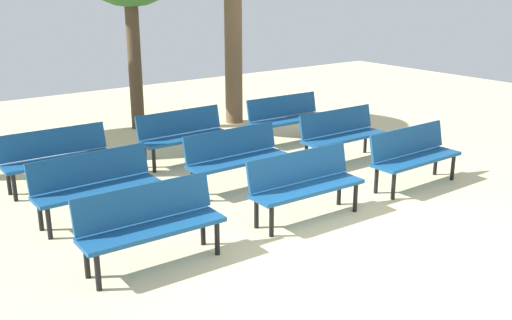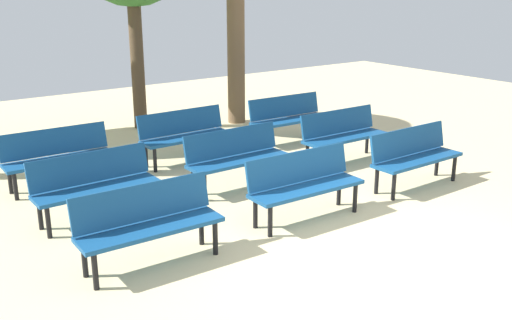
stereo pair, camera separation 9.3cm
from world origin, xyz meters
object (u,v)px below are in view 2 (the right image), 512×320
object	(u,v)px
bench_r0_c0	(148,220)
bench_r2_c0	(58,154)
bench_r1_c2	(342,133)
bench_r2_c1	(185,133)
bench_r0_c2	(414,154)
tree_1	(236,50)
bench_r1_c1	(236,155)
bench_r0_c1	(304,182)
bench_r1_c0	(94,182)
bench_r2_c2	(288,116)

from	to	relation	value
bench_r0_c0	bench_r2_c0	size ratio (longest dim) A/B	1.00
bench_r0_c0	bench_r1_c2	world-z (taller)	same
bench_r2_c1	bench_r0_c2	bearing A→B (deg)	-56.00
tree_1	bench_r0_c2	bearing A→B (deg)	-92.06
bench_r0_c0	bench_r1_c1	bearing A→B (deg)	36.10
bench_r0_c1	tree_1	world-z (taller)	tree_1
bench_r0_c2	bench_r1_c2	distance (m)	1.56
bench_r0_c2	bench_r0_c1	bearing A→B (deg)	179.12
bench_r0_c2	bench_r2_c0	distance (m)	5.34
bench_r1_c1	bench_r2_c0	world-z (taller)	same
bench_r1_c2	tree_1	xyz separation A→B (m)	(0.15, 3.44, 1.06)
bench_r1_c0	bench_r1_c2	size ratio (longest dim) A/B	1.00
bench_r1_c0	bench_r1_c2	bearing A→B (deg)	-1.07
bench_r0_c0	bench_r0_c2	size ratio (longest dim) A/B	1.01
bench_r1_c2	tree_1	world-z (taller)	tree_1
bench_r1_c1	bench_r2_c0	size ratio (longest dim) A/B	1.00
bench_r2_c1	bench_r2_c2	world-z (taller)	same
bench_r1_c1	bench_r2_c1	size ratio (longest dim) A/B	1.00
bench_r0_c1	tree_1	bearing A→B (deg)	66.69
bench_r2_c1	bench_r1_c0	bearing A→B (deg)	-145.48
bench_r0_c0	bench_r1_c0	distance (m)	1.55
bench_r0_c1	bench_r1_c0	size ratio (longest dim) A/B	1.01
bench_r0_c1	bench_r2_c2	xyz separation A→B (m)	(2.23, 3.07, 0.00)
bench_r1_c2	bench_r2_c0	size ratio (longest dim) A/B	1.00
bench_r2_c2	tree_1	xyz separation A→B (m)	(0.11, 1.92, 1.06)
bench_r1_c1	bench_r2_c2	size ratio (longest dim) A/B	0.99
bench_r1_c0	bench_r2_c1	xyz separation A→B (m)	(2.20, 1.54, 0.00)
bench_r0_c0	bench_r1_c1	world-z (taller)	same
bench_r0_c2	bench_r2_c2	size ratio (longest dim) A/B	0.99
bench_r0_c2	bench_r1_c0	bearing A→B (deg)	159.47
bench_r1_c0	bench_r0_c1	bearing A→B (deg)	-36.27
bench_r0_c0	bench_r2_c2	distance (m)	5.37
bench_r1_c0	tree_1	bearing A→B (deg)	36.30
bench_r0_c1	bench_r1_c2	bearing A→B (deg)	37.04
bench_r0_c0	bench_r0_c1	distance (m)	2.20
bench_r0_c2	tree_1	bearing A→B (deg)	87.48
bench_r0_c2	bench_r2_c0	bearing A→B (deg)	143.68
bench_r1_c1	bench_r2_c1	world-z (taller)	same
bench_r2_c1	tree_1	bearing A→B (deg)	37.98
bench_r1_c0	tree_1	xyz separation A→B (m)	(4.54, 3.41, 1.06)
bench_r2_c2	bench_r0_c1	bearing A→B (deg)	-123.85
bench_r0_c2	bench_r2_c1	xyz separation A→B (m)	(-2.16, 3.13, 0.00)
bench_r0_c2	bench_r1_c2	size ratio (longest dim) A/B	1.00
bench_r0_c1	bench_r2_c2	distance (m)	3.79
bench_r2_c1	tree_1	world-z (taller)	tree_1
bench_r0_c2	bench_r1_c1	size ratio (longest dim) A/B	1.00
bench_r0_c1	bench_r2_c0	xyz separation A→B (m)	(-2.17, 3.11, 0.00)
bench_r1_c1	bench_r2_c2	xyz separation A→B (m)	(2.26, 1.55, 0.00)
bench_r1_c0	bench_r1_c1	xyz separation A→B (m)	(2.17, -0.06, 0.00)
bench_r0_c0	bench_r1_c0	xyz separation A→B (m)	(-0.00, 1.55, 0.00)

